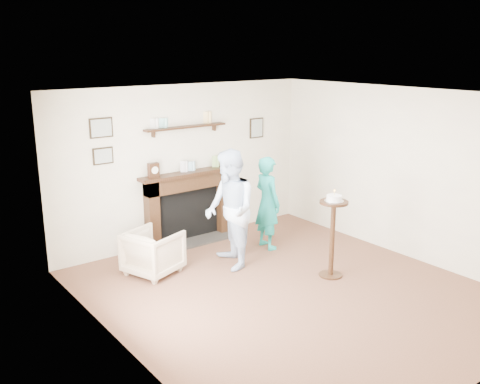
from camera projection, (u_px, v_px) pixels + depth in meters
The scene contains 6 objects.
ground at pixel (289, 292), 6.86m from camera, with size 5.00×5.00×0.00m, color brown.
room_shell at pixel (256, 160), 6.97m from camera, with size 4.54×5.02×2.52m.
armchair at pixel (154, 273), 7.45m from camera, with size 0.66×0.68×0.62m, color #C1B08F.
man at pixel (230, 266), 7.67m from camera, with size 0.82×0.64×1.69m, color silver.
woman at pixel (267, 247), 8.42m from camera, with size 0.53×0.35×1.45m, color #22C0A9.
pedestal_table at pixel (333, 224), 7.16m from camera, with size 0.38×0.38×1.23m.
Camera 1 is at (-4.30, -4.63, 3.04)m, focal length 40.00 mm.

